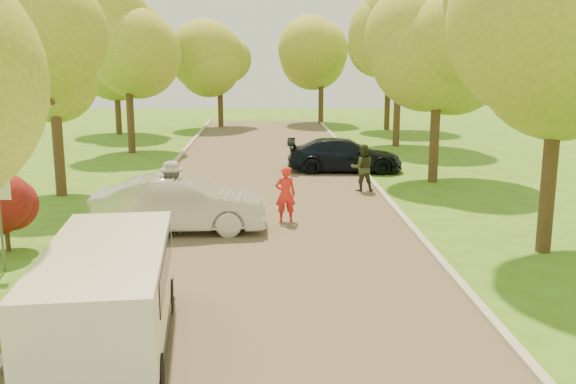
{
  "coord_description": "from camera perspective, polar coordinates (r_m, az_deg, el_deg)",
  "views": [
    {
      "loc": [
        0.03,
        -9.83,
        4.67
      ],
      "look_at": [
        0.59,
        6.13,
        1.3
      ],
      "focal_mm": 40.0,
      "sensor_mm": 36.0,
      "label": 1
    }
  ],
  "objects": [
    {
      "name": "ground",
      "position": [
        10.88,
        -2.03,
        -13.5
      ],
      "size": [
        100.0,
        100.0,
        0.0
      ],
      "primitive_type": "plane",
      "color": "#426B19",
      "rests_on": "ground"
    },
    {
      "name": "road",
      "position": [
        18.43,
        -2.05,
        -2.76
      ],
      "size": [
        8.0,
        60.0,
        0.01
      ],
      "primitive_type": "cube",
      "color": "#4C4438",
      "rests_on": "ground"
    },
    {
      "name": "curb_left",
      "position": [
        18.86,
        -14.46,
        -2.62
      ],
      "size": [
        0.18,
        60.0,
        0.12
      ],
      "primitive_type": "cube",
      "color": "#B2AD9E",
      "rests_on": "ground"
    },
    {
      "name": "curb_right",
      "position": [
        18.85,
        10.37,
        -2.44
      ],
      "size": [
        0.18,
        60.0,
        0.12
      ],
      "primitive_type": "cube",
      "color": "#B2AD9E",
      "rests_on": "ground"
    },
    {
      "name": "red_shrub",
      "position": [
        16.96,
        -23.88,
        -1.27
      ],
      "size": [
        1.7,
        1.7,
        1.95
      ],
      "color": "#382619",
      "rests_on": "ground"
    },
    {
      "name": "tree_l_midb",
      "position": [
        22.88,
        -19.81,
        11.01
      ],
      "size": [
        4.3,
        4.2,
        6.62
      ],
      "color": "#382619",
      "rests_on": "ground"
    },
    {
      "name": "tree_l_far",
      "position": [
        32.48,
        -13.78,
        12.98
      ],
      "size": [
        4.92,
        4.8,
        7.79
      ],
      "color": "#382619",
      "rests_on": "ground"
    },
    {
      "name": "tree_r_mida",
      "position": [
        16.42,
        23.93,
        13.96
      ],
      "size": [
        5.13,
        5.0,
        7.95
      ],
      "color": "#382619",
      "rests_on": "ground"
    },
    {
      "name": "tree_r_midb",
      "position": [
        24.72,
        13.69,
        12.07
      ],
      "size": [
        4.51,
        4.4,
        7.01
      ],
      "color": "#382619",
      "rests_on": "ground"
    },
    {
      "name": "tree_r_far",
      "position": [
        34.61,
        10.28,
        13.65
      ],
      "size": [
        5.33,
        5.2,
        8.34
      ],
      "color": "#382619",
      "rests_on": "ground"
    },
    {
      "name": "tree_bg_a",
      "position": [
        40.8,
        -14.85,
        12.42
      ],
      "size": [
        5.12,
        5.0,
        7.72
      ],
      "color": "#382619",
      "rests_on": "ground"
    },
    {
      "name": "tree_bg_b",
      "position": [
        42.63,
        9.29,
        12.92
      ],
      "size": [
        5.12,
        5.0,
        7.95
      ],
      "color": "#382619",
      "rests_on": "ground"
    },
    {
      "name": "tree_bg_c",
      "position": [
        43.92,
        -5.84,
        12.3
      ],
      "size": [
        4.92,
        4.8,
        7.33
      ],
      "color": "#382619",
      "rests_on": "ground"
    },
    {
      "name": "tree_bg_d",
      "position": [
        46.03,
        3.28,
        12.69
      ],
      "size": [
        5.12,
        5.0,
        7.72
      ],
      "color": "#382619",
      "rests_on": "ground"
    },
    {
      "name": "minivan",
      "position": [
        10.74,
        -15.72,
        -8.95
      ],
      "size": [
        2.29,
        4.87,
        1.76
      ],
      "rotation": [
        0.0,
        0.0,
        0.1
      ],
      "color": "white",
      "rests_on": "ground"
    },
    {
      "name": "silver_sedan",
      "position": [
        17.6,
        -9.58,
        -1.07
      ],
      "size": [
        4.68,
        1.73,
        1.53
      ],
      "primitive_type": "imported",
      "rotation": [
        0.0,
        0.0,
        1.59
      ],
      "color": "silver",
      "rests_on": "ground"
    },
    {
      "name": "dark_sedan",
      "position": [
        26.7,
        5.04,
        3.29
      ],
      "size": [
        4.85,
        2.21,
        1.38
      ],
      "primitive_type": "imported",
      "rotation": [
        0.0,
        0.0,
        1.51
      ],
      "color": "black",
      "rests_on": "ground"
    },
    {
      "name": "longboard",
      "position": [
        17.76,
        -10.16,
        -3.18
      ],
      "size": [
        0.63,
        0.96,
        0.11
      ],
      "rotation": [
        0.0,
        0.0,
        3.57
      ],
      "color": "black",
      "rests_on": "ground"
    },
    {
      "name": "skateboarder",
      "position": [
        17.55,
        -10.27,
        -0.22
      ],
      "size": [
        1.36,
        1.12,
        1.84
      ],
      "primitive_type": "imported",
      "rotation": [
        0.0,
        0.0,
        3.57
      ],
      "color": "gray",
      "rests_on": "longboard"
    },
    {
      "name": "person_striped",
      "position": [
        18.37,
        -0.23,
        -0.21
      ],
      "size": [
        0.63,
        0.45,
        1.63
      ],
      "primitive_type": "imported",
      "rotation": [
        0.0,
        0.0,
        3.24
      ],
      "color": "red",
      "rests_on": "ground"
    },
    {
      "name": "person_olive",
      "position": [
        22.76,
        6.63,
        2.14
      ],
      "size": [
        0.83,
        0.66,
        1.68
      ],
      "primitive_type": "imported",
      "rotation": [
        0.0,
        0.0,
        3.17
      ],
      "color": "#2F331E",
      "rests_on": "ground"
    }
  ]
}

